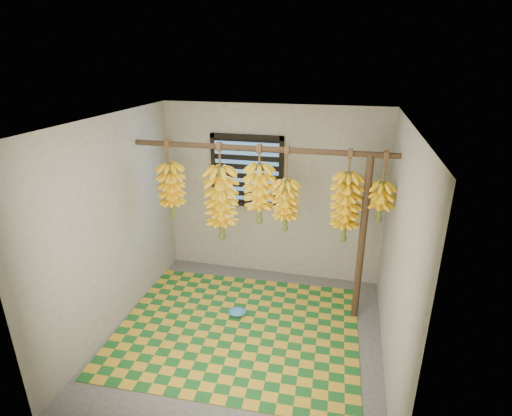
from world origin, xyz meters
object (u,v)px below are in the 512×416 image
(support_post, at_px, (362,241))
(banana_bunch_a, at_px, (172,190))
(banana_bunch_d, at_px, (259,193))
(banana_bunch_b, at_px, (221,203))
(plastic_bag, at_px, (237,312))
(banana_bunch_f, at_px, (381,201))
(banana_bunch_c, at_px, (286,205))
(banana_bunch_e, at_px, (346,207))
(woven_mat, at_px, (238,328))

(support_post, bearing_deg, banana_bunch_a, 180.00)
(banana_bunch_d, bearing_deg, banana_bunch_b, 180.00)
(plastic_bag, bearing_deg, banana_bunch_f, 12.84)
(support_post, xyz_separation_m, banana_bunch_f, (0.15, 0.00, 0.49))
(banana_bunch_a, bearing_deg, banana_bunch_c, -0.00)
(banana_bunch_c, xyz_separation_m, banana_bunch_d, (-0.31, 0.00, 0.12))
(banana_bunch_b, bearing_deg, banana_bunch_e, -0.00)
(banana_bunch_b, height_order, banana_bunch_f, same)
(banana_bunch_f, bearing_deg, plastic_bag, -167.16)
(banana_bunch_a, relative_size, banana_bunch_d, 1.04)
(banana_bunch_f, bearing_deg, banana_bunch_e, 180.00)
(banana_bunch_d, bearing_deg, banana_bunch_f, 0.00)
(banana_bunch_b, xyz_separation_m, banana_bunch_f, (1.81, -0.00, 0.18))
(banana_bunch_a, xyz_separation_m, banana_bunch_e, (2.08, -0.00, -0.03))
(woven_mat, xyz_separation_m, banana_bunch_c, (0.43, 0.59, 1.35))
(banana_bunch_b, bearing_deg, support_post, -0.00)
(woven_mat, xyz_separation_m, banana_bunch_f, (1.47, 0.59, 1.49))
(woven_mat, relative_size, banana_bunch_c, 2.71)
(banana_bunch_a, bearing_deg, banana_bunch_e, -0.00)
(banana_bunch_e, bearing_deg, banana_bunch_b, 180.00)
(support_post, xyz_separation_m, banana_bunch_b, (-1.66, 0.00, 0.31))
(support_post, bearing_deg, banana_bunch_c, -180.00)
(banana_bunch_e, bearing_deg, banana_bunch_f, 0.00)
(banana_bunch_b, distance_m, banana_bunch_c, 0.78)
(banana_bunch_a, height_order, banana_bunch_b, same)
(banana_bunch_f, bearing_deg, support_post, 180.00)
(support_post, distance_m, banana_bunch_c, 0.95)
(support_post, relative_size, woven_mat, 0.73)
(woven_mat, relative_size, banana_bunch_d, 2.93)
(plastic_bag, relative_size, banana_bunch_a, 0.23)
(banana_bunch_d, bearing_deg, plastic_bag, -118.15)
(support_post, bearing_deg, banana_bunch_d, 180.00)
(banana_bunch_c, xyz_separation_m, banana_bunch_f, (1.04, 0.00, 0.14))
(plastic_bag, relative_size, banana_bunch_c, 0.23)
(banana_bunch_c, relative_size, banana_bunch_f, 1.28)
(banana_bunch_c, relative_size, banana_bunch_d, 1.08)
(support_post, bearing_deg, banana_bunch_e, 180.00)
(banana_bunch_a, distance_m, banana_bunch_e, 2.08)
(woven_mat, bearing_deg, banana_bunch_c, 53.90)
(support_post, height_order, woven_mat, support_post)
(support_post, bearing_deg, woven_mat, -155.88)
(support_post, distance_m, banana_bunch_a, 2.33)
(woven_mat, xyz_separation_m, plastic_bag, (-0.07, 0.24, 0.05))
(support_post, distance_m, plastic_bag, 1.71)
(banana_bunch_c, bearing_deg, banana_bunch_f, 0.00)
(banana_bunch_a, relative_size, banana_bunch_b, 0.82)
(banana_bunch_a, relative_size, banana_bunch_f, 1.24)
(banana_bunch_c, bearing_deg, plastic_bag, -144.93)
(banana_bunch_c, height_order, banana_bunch_e, same)
(plastic_bag, distance_m, banana_bunch_a, 1.68)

